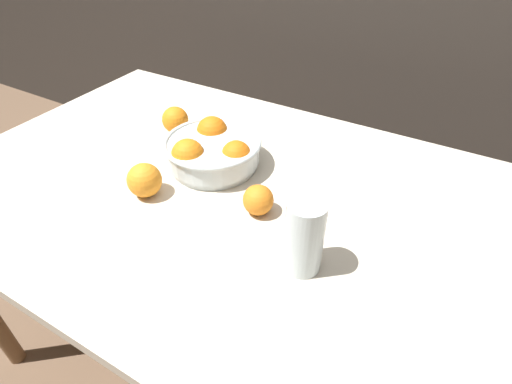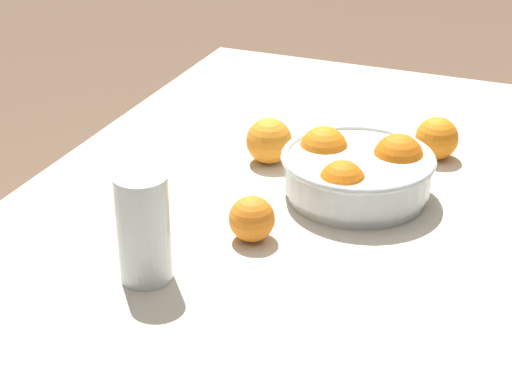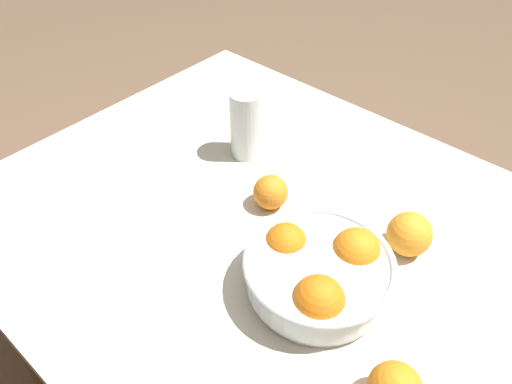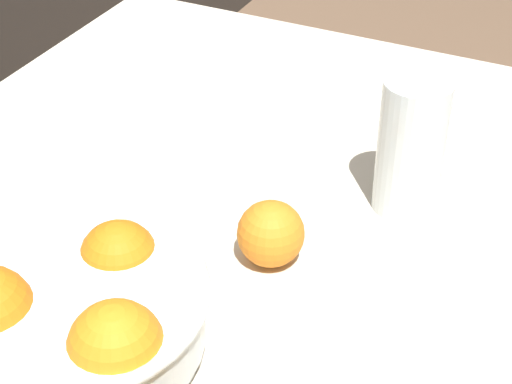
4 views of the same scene
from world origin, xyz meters
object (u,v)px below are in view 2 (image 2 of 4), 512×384
object	(u,v)px
fruit_bowl	(357,171)
orange_loose_aside	(252,219)
juice_glass	(144,232)
orange_loose_near_bowl	(437,138)
orange_loose_front	(269,141)

from	to	relation	value
fruit_bowl	orange_loose_aside	world-z (taller)	fruit_bowl
juice_glass	fruit_bowl	bearing A→B (deg)	149.88
fruit_bowl	juice_glass	distance (m)	0.40
orange_loose_near_bowl	orange_loose_front	size ratio (longest dim) A/B	0.94
orange_loose_front	orange_loose_aside	xyz separation A→B (m)	(0.26, 0.07, -0.01)
fruit_bowl	orange_loose_near_bowl	xyz separation A→B (m)	(-0.19, 0.09, -0.01)
orange_loose_front	orange_loose_aside	world-z (taller)	orange_loose_front
juice_glass	orange_loose_front	size ratio (longest dim) A/B	1.93
orange_loose_front	orange_loose_aside	size ratio (longest dim) A/B	1.17
orange_loose_front	orange_loose_aside	distance (m)	0.27
fruit_bowl	orange_loose_aside	size ratio (longest dim) A/B	3.61
orange_loose_near_bowl	orange_loose_aside	bearing A→B (deg)	-26.63
fruit_bowl	orange_loose_aside	bearing A→B (deg)	-28.31
juice_glass	orange_loose_near_bowl	distance (m)	0.61
orange_loose_front	juice_glass	bearing A→B (deg)	-2.86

